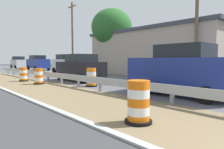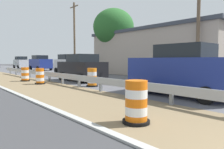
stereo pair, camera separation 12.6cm
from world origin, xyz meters
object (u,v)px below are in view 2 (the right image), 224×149
object	(u,v)px
traffic_barrel_close	(92,78)
traffic_barrel_nearest	(136,104)
car_mid_far_lane	(69,64)
traffic_barrel_mid	(25,75)
car_trailing_near_lane	(21,63)
car_trailing_far_lane	(181,71)
traffic_barrel_far	(40,77)
utility_pole_mid	(74,36)
car_distant_a	(40,63)
utility_pole_near	(198,17)
car_lead_near_lane	(81,68)

from	to	relation	value
traffic_barrel_close	traffic_barrel_nearest	bearing A→B (deg)	-116.46
traffic_barrel_nearest	car_mid_far_lane	world-z (taller)	car_mid_far_lane
traffic_barrel_mid	car_trailing_near_lane	distance (m)	22.81
car_trailing_near_lane	car_trailing_far_lane	bearing A→B (deg)	-3.68
traffic_barrel_far	car_trailing_near_lane	distance (m)	25.15
traffic_barrel_close	traffic_barrel_mid	size ratio (longest dim) A/B	1.06
car_trailing_far_lane	traffic_barrel_nearest	bearing A→B (deg)	106.19
traffic_barrel_far	utility_pole_mid	xyz separation A→B (m)	(8.41, 9.94, 4.04)
traffic_barrel_close	utility_pole_mid	distance (m)	15.19
traffic_barrel_mid	car_distant_a	xyz separation A→B (m)	(6.85, 14.49, 0.65)
utility_pole_near	car_trailing_far_lane	bearing A→B (deg)	-158.76
traffic_barrel_close	utility_pole_mid	xyz separation A→B (m)	(6.55, 13.10, 4.01)
utility_pole_mid	car_lead_near_lane	bearing A→B (deg)	-117.95
traffic_barrel_far	utility_pole_mid	size ratio (longest dim) A/B	0.12
car_mid_far_lane	car_distant_a	bearing A→B (deg)	178.96
traffic_barrel_close	traffic_barrel_far	world-z (taller)	traffic_barrel_close
traffic_barrel_nearest	utility_pole_mid	xyz separation A→B (m)	(9.75, 19.53, 4.01)
car_lead_near_lane	car_mid_far_lane	distance (m)	8.63
traffic_barrel_close	utility_pole_near	world-z (taller)	utility_pole_near
traffic_barrel_far	utility_pole_near	bearing A→B (deg)	-33.23
car_trailing_far_lane	car_distant_a	distance (m)	25.48
car_trailing_near_lane	traffic_barrel_nearest	bearing A→B (deg)	-10.48
car_trailing_far_lane	traffic_barrel_mid	bearing A→B (deg)	14.72
traffic_barrel_nearest	traffic_barrel_close	xyz separation A→B (m)	(3.20, 6.42, 0.00)
car_mid_far_lane	utility_pole_near	distance (m)	14.51
car_trailing_near_lane	traffic_barrel_far	bearing A→B (deg)	-12.28
traffic_barrel_mid	car_lead_near_lane	distance (m)	4.12
traffic_barrel_close	car_trailing_far_lane	world-z (taller)	car_trailing_far_lane
traffic_barrel_nearest	car_mid_far_lane	bearing A→B (deg)	66.01
traffic_barrel_close	car_lead_near_lane	xyz separation A→B (m)	(1.29, 3.18, 0.50)
car_distant_a	utility_pole_mid	size ratio (longest dim) A/B	0.49
traffic_barrel_nearest	car_lead_near_lane	world-z (taller)	car_lead_near_lane
car_distant_a	utility_pole_mid	world-z (taller)	utility_pole_mid
traffic_barrel_mid	car_trailing_far_lane	size ratio (longest dim) A/B	0.22
traffic_barrel_far	car_distant_a	distance (m)	18.24
traffic_barrel_nearest	car_distant_a	size ratio (longest dim) A/B	0.25
traffic_barrel_close	car_trailing_far_lane	size ratio (longest dim) A/B	0.23
car_trailing_near_lane	utility_pole_near	bearing A→B (deg)	7.30
traffic_barrel_close	car_distant_a	size ratio (longest dim) A/B	0.25
car_mid_far_lane	car_distant_a	distance (m)	8.98
traffic_barrel_far	car_distant_a	size ratio (longest dim) A/B	0.24
traffic_barrel_close	car_trailing_far_lane	distance (m)	5.23
utility_pole_near	utility_pole_mid	size ratio (longest dim) A/B	1.01
traffic_barrel_nearest	traffic_barrel_close	bearing A→B (deg)	63.54
car_mid_far_lane	car_trailing_far_lane	distance (m)	16.60
traffic_barrel_nearest	car_trailing_far_lane	world-z (taller)	car_trailing_far_lane
car_trailing_near_lane	utility_pole_near	distance (m)	30.56
traffic_barrel_nearest	car_distant_a	distance (m)	27.74
traffic_barrel_far	car_distant_a	bearing A→B (deg)	68.38
car_lead_near_lane	car_mid_far_lane	size ratio (longest dim) A/B	1.02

